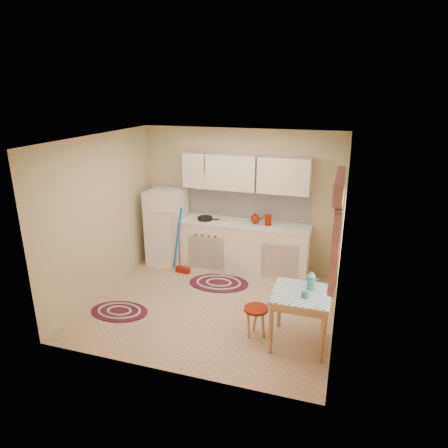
# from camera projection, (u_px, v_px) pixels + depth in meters

# --- Properties ---
(room_shell) EXTENTS (3.64, 3.60, 2.52)m
(room_shell) POSITION_uv_depth(u_px,v_px,m) (226.00, 201.00, 5.77)
(room_shell) COLOR tan
(room_shell) RESTS_ON ground
(fridge) EXTENTS (0.65, 0.60, 1.40)m
(fridge) POSITION_uv_depth(u_px,v_px,m) (167.00, 227.00, 7.38)
(fridge) COLOR white
(fridge) RESTS_ON ground
(broom) EXTENTS (0.29, 0.15, 1.20)m
(broom) POSITION_uv_depth(u_px,v_px,m) (182.00, 241.00, 6.97)
(broom) COLOR blue
(broom) RESTS_ON ground
(base_cabinets) EXTENTS (2.25, 0.60, 0.88)m
(base_cabinets) POSITION_uv_depth(u_px,v_px,m) (245.00, 248.00, 7.09)
(base_cabinets) COLOR white
(base_cabinets) RESTS_ON ground
(countertop) EXTENTS (2.27, 0.62, 0.04)m
(countertop) POSITION_uv_depth(u_px,v_px,m) (245.00, 224.00, 6.94)
(countertop) COLOR silver
(countertop) RESTS_ON base_cabinets
(frying_pan) EXTENTS (0.27, 0.27, 0.05)m
(frying_pan) POSITION_uv_depth(u_px,v_px,m) (205.00, 218.00, 7.09)
(frying_pan) COLOR black
(frying_pan) RESTS_ON countertop
(red_kettle) EXTENTS (0.20, 0.19, 0.18)m
(red_kettle) POSITION_uv_depth(u_px,v_px,m) (255.00, 219.00, 6.86)
(red_kettle) COLOR maroon
(red_kettle) RESTS_ON countertop
(red_canister) EXTENTS (0.15, 0.15, 0.16)m
(red_canister) POSITION_uv_depth(u_px,v_px,m) (268.00, 221.00, 6.80)
(red_canister) COLOR maroon
(red_canister) RESTS_ON countertop
(table) EXTENTS (0.72, 0.72, 0.72)m
(table) POSITION_uv_depth(u_px,v_px,m) (299.00, 318.00, 5.07)
(table) COLOR tan
(table) RESTS_ON ground
(stool) EXTENTS (0.39, 0.39, 0.42)m
(stool) POSITION_uv_depth(u_px,v_px,m) (256.00, 322.00, 5.27)
(stool) COLOR maroon
(stool) RESTS_ON ground
(coffee_pot) EXTENTS (0.14, 0.13, 0.26)m
(coffee_pot) POSITION_uv_depth(u_px,v_px,m) (311.00, 281.00, 4.99)
(coffee_pot) COLOR teal
(coffee_pot) RESTS_ON table
(mug) EXTENTS (0.10, 0.10, 0.10)m
(mug) POSITION_uv_depth(u_px,v_px,m) (305.00, 294.00, 4.83)
(mug) COLOR teal
(mug) RESTS_ON table
(rug_center) EXTENTS (1.09, 0.80, 0.02)m
(rug_center) POSITION_uv_depth(u_px,v_px,m) (219.00, 283.00, 6.76)
(rug_center) COLOR maroon
(rug_center) RESTS_ON ground
(rug_left) EXTENTS (0.91, 0.64, 0.02)m
(rug_left) POSITION_uv_depth(u_px,v_px,m) (119.00, 311.00, 5.90)
(rug_left) COLOR maroon
(rug_left) RESTS_ON ground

